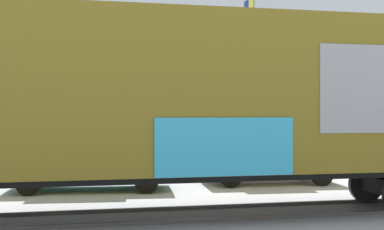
# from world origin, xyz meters

# --- Properties ---
(ground_plane) EXTENTS (260.00, 260.00, 0.00)m
(ground_plane) POSITION_xyz_m (0.00, 0.00, 0.00)
(ground_plane) COLOR #B2B5BC
(track) EXTENTS (60.02, 3.60, 0.08)m
(track) POSITION_xyz_m (-1.00, 0.01, 0.04)
(track) COLOR #4C4742
(track) RESTS_ON ground_plane
(freight_car) EXTENTS (16.68, 3.53, 4.45)m
(freight_car) POSITION_xyz_m (-1.40, -0.00, 2.54)
(freight_car) COLOR olive
(freight_car) RESTS_ON ground_plane
(flagpole) EXTENTS (0.18, 1.57, 7.38)m
(flagpole) POSITION_xyz_m (3.23, 10.73, 4.77)
(flagpole) COLOR silver
(flagpole) RESTS_ON ground_plane
(hillside) EXTENTS (147.24, 38.18, 13.88)m
(hillside) POSITION_xyz_m (0.08, 75.48, 4.52)
(hillside) COLOR silver
(hillside) RESTS_ON ground_plane
(parked_car_green) EXTENTS (4.75, 2.26, 1.60)m
(parked_car_green) POSITION_xyz_m (-3.39, 4.27, 0.83)
(parked_car_green) COLOR #1E5933
(parked_car_green) RESTS_ON ground_plane
(parked_car_tan) EXTENTS (4.25, 1.98, 1.62)m
(parked_car_tan) POSITION_xyz_m (2.16, 4.72, 0.82)
(parked_car_tan) COLOR #9E8966
(parked_car_tan) RESTS_ON ground_plane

